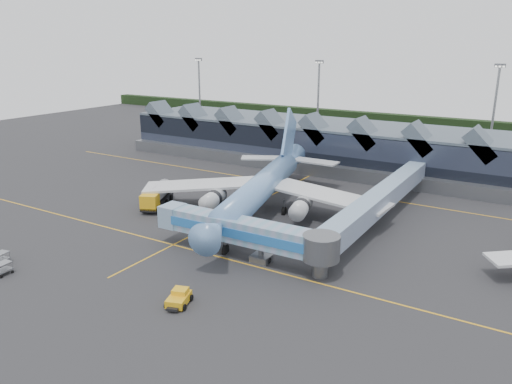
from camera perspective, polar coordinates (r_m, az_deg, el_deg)
The scene contains 9 objects.
ground at distance 76.66m, azimuth -5.55°, elevation -4.05°, with size 260.00×260.00×0.00m, color #2B2A2D.
taxi_stripes at distance 84.36m, azimuth -1.48°, elevation -2.00°, with size 120.00×60.00×0.01m.
tree_line_far at distance 174.40m, azimuth 16.80°, elevation 7.77°, with size 260.00×4.00×4.00m, color black.
terminal at distance 117.23m, azimuth 6.38°, elevation 5.71°, with size 90.00×22.25×12.52m.
light_masts at distance 122.78m, azimuth 20.89°, elevation 8.83°, with size 132.40×42.56×22.45m.
main_airliner at distance 81.82m, azimuth 0.83°, elevation 0.75°, with size 40.84×47.83×15.55m.
jet_bridge at distance 63.94m, azimuth -0.33°, elevation -4.81°, with size 26.20×4.52×5.41m.
fuel_truck at distance 87.37m, azimuth -11.17°, elevation -0.25°, with size 6.58×10.59×3.65m.
pushback_tug at distance 55.46m, azimuth -8.81°, elevation -11.90°, with size 3.06×3.94×1.59m.
Camera 1 is at (43.48, -57.01, 27.12)m, focal length 35.00 mm.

